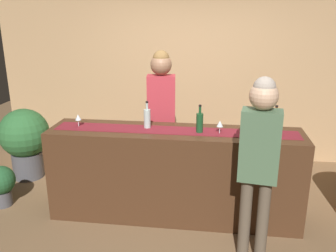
{
  "coord_description": "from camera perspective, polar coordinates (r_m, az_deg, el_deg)",
  "views": [
    {
      "loc": [
        0.41,
        -3.64,
        2.24
      ],
      "look_at": [
        -0.07,
        0.0,
        1.08
      ],
      "focal_mm": 38.32,
      "sensor_mm": 36.0,
      "label": 1
    }
  ],
  "objects": [
    {
      "name": "bartender",
      "position": [
        4.41,
        -1.07,
        3.22
      ],
      "size": [
        0.36,
        0.26,
        1.82
      ],
      "rotation": [
        0.0,
        0.0,
        3.25
      ],
      "color": "#26262B",
      "rests_on": "ground"
    },
    {
      "name": "counter_runner_cloth",
      "position": [
        3.86,
        1.08,
        -0.71
      ],
      "size": [
        2.62,
        0.28,
        0.01
      ],
      "primitive_type": "cube",
      "color": "maroon",
      "rests_on": "bar_counter"
    },
    {
      "name": "customer_sipping",
      "position": [
        3.23,
        14.31,
        -3.94
      ],
      "size": [
        0.37,
        0.25,
        1.74
      ],
      "rotation": [
        0.0,
        0.0,
        -0.14
      ],
      "color": "brown",
      "rests_on": "ground"
    },
    {
      "name": "wine_bottle_amber",
      "position": [
        3.91,
        16.68,
        0.47
      ],
      "size": [
        0.07,
        0.07,
        0.3
      ],
      "color": "brown",
      "rests_on": "bar_counter"
    },
    {
      "name": "wine_bottle_green",
      "position": [
        3.78,
        5.06,
        0.59
      ],
      "size": [
        0.07,
        0.07,
        0.3
      ],
      "color": "#194723",
      "rests_on": "bar_counter"
    },
    {
      "name": "back_wall",
      "position": [
        5.61,
        3.35,
        9.46
      ],
      "size": [
        6.0,
        0.12,
        2.9
      ],
      "primitive_type": "cube",
      "color": "tan",
      "rests_on": "ground"
    },
    {
      "name": "wine_glass_far_end",
      "position": [
        3.77,
        8.25,
        0.32
      ],
      "size": [
        0.07,
        0.07,
        0.14
      ],
      "color": "silver",
      "rests_on": "bar_counter"
    },
    {
      "name": "ground_plane",
      "position": [
        4.29,
        1.0,
        -13.86
      ],
      "size": [
        10.0,
        10.0,
        0.0
      ],
      "primitive_type": "plane",
      "color": "brown"
    },
    {
      "name": "potted_plant_small",
      "position": [
        4.78,
        -25.05,
        -8.25
      ],
      "size": [
        0.34,
        0.34,
        0.5
      ],
      "color": "#4C4C51",
      "rests_on": "ground"
    },
    {
      "name": "wine_glass_mid_counter",
      "position": [
        4.08,
        -14.13,
        1.29
      ],
      "size": [
        0.07,
        0.07,
        0.14
      ],
      "color": "silver",
      "rests_on": "bar_counter"
    },
    {
      "name": "wine_glass_near_customer",
      "position": [
        3.74,
        13.96,
        -0.21
      ],
      "size": [
        0.07,
        0.07,
        0.14
      ],
      "color": "silver",
      "rests_on": "bar_counter"
    },
    {
      "name": "wine_bottle_clear",
      "position": [
        3.92,
        -3.33,
        1.26
      ],
      "size": [
        0.07,
        0.07,
        0.3
      ],
      "color": "#B2C6C1",
      "rests_on": "bar_counter"
    },
    {
      "name": "potted_plant_tall",
      "position": [
        5.35,
        -21.81,
        -1.87
      ],
      "size": [
        0.68,
        0.68,
        0.99
      ],
      "color": "#4C4C51",
      "rests_on": "ground"
    },
    {
      "name": "bar_counter",
      "position": [
        4.05,
        1.04,
        -7.65
      ],
      "size": [
        2.76,
        0.6,
        1.03
      ],
      "primitive_type": "cube",
      "color": "#472B19",
      "rests_on": "ground"
    }
  ]
}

